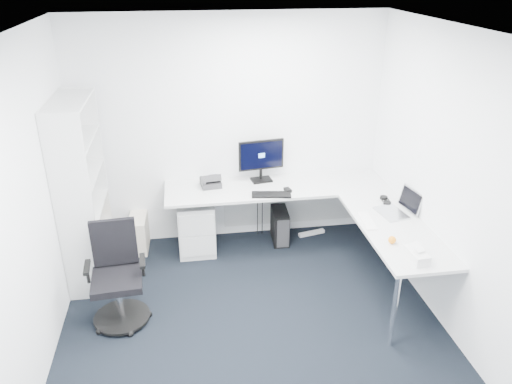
{
  "coord_description": "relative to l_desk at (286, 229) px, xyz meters",
  "views": [
    {
      "loc": [
        -0.55,
        -3.47,
        3.17
      ],
      "look_at": [
        0.15,
        1.05,
        1.05
      ],
      "focal_mm": 35.0,
      "sensor_mm": 36.0,
      "label": 1
    }
  ],
  "objects": [
    {
      "name": "ground",
      "position": [
        -0.55,
        -1.4,
        -0.39
      ],
      "size": [
        4.2,
        4.2,
        0.0
      ],
      "primitive_type": "plane",
      "color": "black"
    },
    {
      "name": "ceiling",
      "position": [
        -0.55,
        -1.4,
        2.31
      ],
      "size": [
        4.2,
        4.2,
        0.0
      ],
      "primitive_type": "plane",
      "color": "white"
    },
    {
      "name": "wall_back",
      "position": [
        -0.55,
        0.7,
        0.96
      ],
      "size": [
        3.6,
        0.02,
        2.7
      ],
      "primitive_type": "cube",
      "color": "white",
      "rests_on": "ground"
    },
    {
      "name": "wall_left",
      "position": [
        -2.35,
        -1.4,
        0.96
      ],
      "size": [
        0.02,
        4.2,
        2.7
      ],
      "primitive_type": "cube",
      "color": "white",
      "rests_on": "ground"
    },
    {
      "name": "wall_right",
      "position": [
        1.25,
        -1.4,
        0.96
      ],
      "size": [
        0.02,
        4.2,
        2.7
      ],
      "primitive_type": "cube",
      "color": "white",
      "rests_on": "ground"
    },
    {
      "name": "l_desk",
      "position": [
        0.0,
        0.0,
        0.0
      ],
      "size": [
        2.69,
        1.5,
        0.78
      ],
      "primitive_type": null,
      "color": "silver",
      "rests_on": "ground"
    },
    {
      "name": "drawer_pedestal",
      "position": [
        -1.01,
        0.37,
        -0.07
      ],
      "size": [
        0.42,
        0.53,
        0.65
      ],
      "primitive_type": "cube",
      "color": "silver",
      "rests_on": "ground"
    },
    {
      "name": "bookshelf",
      "position": [
        -2.17,
        0.05,
        0.59
      ],
      "size": [
        0.38,
        0.99,
        1.97
      ],
      "primitive_type": null,
      "color": "silver",
      "rests_on": "ground"
    },
    {
      "name": "task_chair",
      "position": [
        -1.79,
        -0.85,
        0.1
      ],
      "size": [
        0.59,
        0.59,
        0.99
      ],
      "primitive_type": null,
      "rotation": [
        0.0,
        0.0,
        0.07
      ],
      "color": "black",
      "rests_on": "ground"
    },
    {
      "name": "black_pc_tower",
      "position": [
        0.02,
        0.43,
        -0.19
      ],
      "size": [
        0.21,
        0.43,
        0.41
      ],
      "primitive_type": "cube",
      "rotation": [
        0.0,
        0.0,
        -0.05
      ],
      "color": "black",
      "rests_on": "ground"
    },
    {
      "name": "beige_pc_tower",
      "position": [
        -1.69,
        0.5,
        -0.18
      ],
      "size": [
        0.22,
        0.45,
        0.42
      ],
      "primitive_type": "cube",
      "rotation": [
        0.0,
        0.0,
        -0.04
      ],
      "color": "beige",
      "rests_on": "ground"
    },
    {
      "name": "power_strip",
      "position": [
        0.45,
        0.51,
        -0.37
      ],
      "size": [
        0.35,
        0.14,
        0.04
      ],
      "primitive_type": "cube",
      "rotation": [
        0.0,
        0.0,
        0.22
      ],
      "color": "silver",
      "rests_on": "ground"
    },
    {
      "name": "monitor",
      "position": [
        -0.2,
        0.52,
        0.65
      ],
      "size": [
        0.56,
        0.25,
        0.52
      ],
      "primitive_type": null,
      "rotation": [
        0.0,
        0.0,
        0.14
      ],
      "color": "black",
      "rests_on": "l_desk"
    },
    {
      "name": "black_keyboard",
      "position": [
        -0.16,
        0.1,
        0.4
      ],
      "size": [
        0.46,
        0.22,
        0.02
      ],
      "primitive_type": "cube",
      "rotation": [
        0.0,
        0.0,
        -0.14
      ],
      "color": "black",
      "rests_on": "l_desk"
    },
    {
      "name": "mouse",
      "position": [
        0.05,
        0.18,
        0.41
      ],
      "size": [
        0.08,
        0.11,
        0.03
      ],
      "primitive_type": "cube",
      "rotation": [
        0.0,
        0.0,
        0.23
      ],
      "color": "black",
      "rests_on": "l_desk"
    },
    {
      "name": "desk_phone",
      "position": [
        -0.81,
        0.46,
        0.47
      ],
      "size": [
        0.25,
        0.25,
        0.16
      ],
      "primitive_type": null,
      "rotation": [
        0.0,
        0.0,
        0.14
      ],
      "color": "#2D2D2F",
      "rests_on": "l_desk"
    },
    {
      "name": "laptop",
      "position": [
        1.0,
        -0.53,
        0.52
      ],
      "size": [
        0.41,
        0.4,
        0.25
      ],
      "primitive_type": null,
      "rotation": [
        0.0,
        0.0,
        0.17
      ],
      "color": "#BBBDC2",
      "rests_on": "l_desk"
    },
    {
      "name": "white_keyboard",
      "position": [
        0.69,
        -0.65,
        0.4
      ],
      "size": [
        0.14,
        0.39,
        0.01
      ],
      "primitive_type": "cube",
      "rotation": [
        0.0,
        0.0,
        -0.08
      ],
      "color": "silver",
      "rests_on": "l_desk"
    },
    {
      "name": "headphones",
      "position": [
        1.05,
        -0.24,
        0.42
      ],
      "size": [
        0.14,
        0.21,
        0.05
      ],
      "primitive_type": null,
      "rotation": [
        0.0,
        0.0,
        -0.1
      ],
      "color": "black",
      "rests_on": "l_desk"
    },
    {
      "name": "orange_fruit",
      "position": [
        0.76,
        -1.1,
        0.43
      ],
      "size": [
        0.07,
        0.07,
        0.07
      ],
      "primitive_type": "sphere",
      "color": "orange",
      "rests_on": "l_desk"
    },
    {
      "name": "tissue_box",
      "position": [
        0.86,
        -1.4,
        0.44
      ],
      "size": [
        0.15,
        0.27,
        0.09
      ],
      "primitive_type": "cube",
      "rotation": [
        0.0,
        0.0,
        0.08
      ],
      "color": "silver",
      "rests_on": "l_desk"
    }
  ]
}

